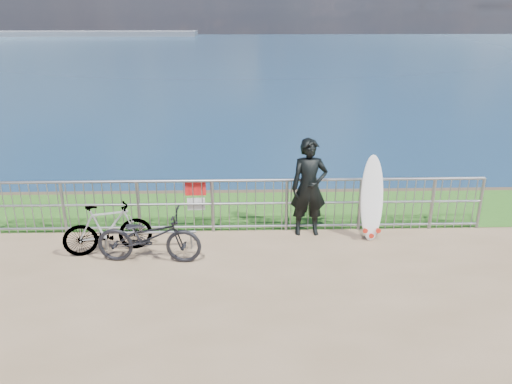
{
  "coord_description": "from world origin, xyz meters",
  "views": [
    {
      "loc": [
        0.11,
        -7.79,
        4.36
      ],
      "look_at": [
        0.37,
        1.2,
        1.0
      ],
      "focal_mm": 35.0,
      "sensor_mm": 36.0,
      "label": 1
    }
  ],
  "objects_px": {
    "surfer": "(309,188)",
    "bicycle_near": "(149,236)",
    "surfboard": "(372,202)",
    "bicycle_far": "(108,229)"
  },
  "relations": [
    {
      "from": "surfboard",
      "to": "bicycle_near",
      "type": "relative_size",
      "value": 0.9
    },
    {
      "from": "surfboard",
      "to": "bicycle_far",
      "type": "bearing_deg",
      "value": -174.46
    },
    {
      "from": "surfer",
      "to": "bicycle_near",
      "type": "distance_m",
      "value": 3.24
    },
    {
      "from": "surfer",
      "to": "bicycle_near",
      "type": "bearing_deg",
      "value": -161.02
    },
    {
      "from": "surfboard",
      "to": "bicycle_near",
      "type": "height_order",
      "value": "surfboard"
    },
    {
      "from": "surfboard",
      "to": "bicycle_near",
      "type": "bearing_deg",
      "value": -168.47
    },
    {
      "from": "surfer",
      "to": "surfboard",
      "type": "bearing_deg",
      "value": -13.37
    },
    {
      "from": "surfer",
      "to": "bicycle_far",
      "type": "relative_size",
      "value": 1.22
    },
    {
      "from": "surfboard",
      "to": "bicycle_near",
      "type": "xyz_separation_m",
      "value": [
        -4.2,
        -0.86,
        -0.29
      ]
    },
    {
      "from": "surfer",
      "to": "surfboard",
      "type": "xyz_separation_m",
      "value": [
        1.21,
        -0.26,
        -0.21
      ]
    }
  ]
}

